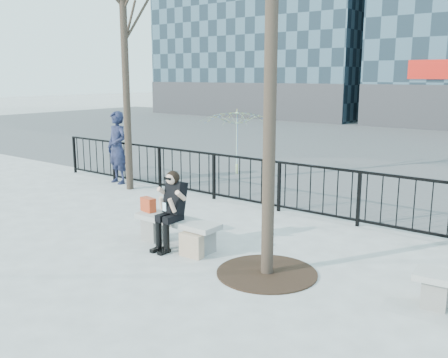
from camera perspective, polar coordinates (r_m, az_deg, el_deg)
The scene contains 10 objects.
ground at distance 8.74m, azimuth -5.33°, elevation -7.60°, with size 120.00×120.00×0.00m, color gray.
street_surface at distance 21.95m, azimuth 22.43°, elevation 3.31°, with size 60.00×23.00×0.01m, color #474747.
railing at distance 10.89m, azimuth 5.41°, elevation -0.69°, with size 14.00×0.06×1.10m.
tree_grate at distance 7.57m, azimuth 4.92°, elevation -10.63°, with size 1.50×1.50×0.02m, color black.
bench_main at distance 8.65m, azimuth -5.37°, elevation -5.72°, with size 1.65×0.46×0.49m.
seated_woman at distance 8.43m, azimuth -6.16°, elevation -3.58°, with size 0.50×0.64×1.34m.
handbag at distance 9.07m, azimuth -8.66°, elevation -2.91°, with size 0.31×0.14×0.25m, color #B33516.
shopping_bag at distance 8.15m, azimuth -3.74°, elevation -7.58°, with size 0.41×0.15×0.39m, color #C4A88B.
standing_man at distance 13.80m, azimuth -12.10°, elevation 3.54°, with size 0.72×0.47×1.96m, color black.
vendor_umbrella at distance 14.67m, azimuth 1.31°, elevation 4.24°, with size 2.12×2.16×1.94m, color #EDF536.
Camera 1 is at (5.66, -6.01, 2.89)m, focal length 40.00 mm.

